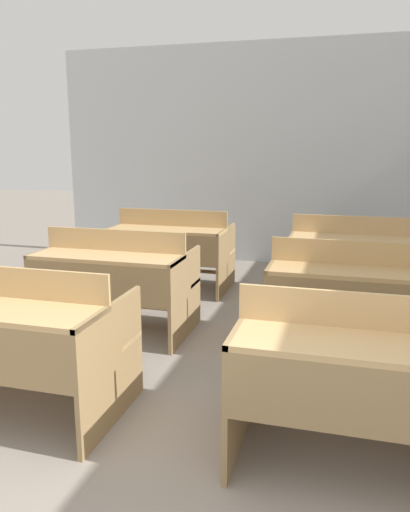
% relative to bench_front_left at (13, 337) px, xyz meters
% --- Properties ---
extents(wall_back, '(6.44, 0.06, 2.88)m').
position_rel_bench_front_left_xyz_m(wall_back, '(1.14, 4.37, 0.97)').
color(wall_back, silver).
rests_on(wall_back, ground_plane).
extents(bench_front_left, '(1.24, 0.79, 0.89)m').
position_rel_bench_front_left_xyz_m(bench_front_left, '(0.00, 0.00, 0.00)').
color(bench_front_left, '#95764C').
rests_on(bench_front_left, ground_plane).
extents(bench_front_right, '(1.24, 0.79, 0.89)m').
position_rel_bench_front_left_xyz_m(bench_front_right, '(1.95, 0.00, 0.00)').
color(bench_front_right, '#997A50').
rests_on(bench_front_right, ground_plane).
extents(bench_second_left, '(1.24, 0.79, 0.89)m').
position_rel_bench_front_left_xyz_m(bench_second_left, '(-0.00, 1.37, 0.00)').
color(bench_second_left, '#997B51').
rests_on(bench_second_left, ground_plane).
extents(bench_second_right, '(1.24, 0.79, 0.89)m').
position_rel_bench_front_left_xyz_m(bench_second_right, '(1.92, 1.38, 0.00)').
color(bench_second_right, olive).
rests_on(bench_second_right, ground_plane).
extents(bench_third_left, '(1.24, 0.79, 0.89)m').
position_rel_bench_front_left_xyz_m(bench_third_left, '(0.02, 2.76, 0.00)').
color(bench_third_left, '#93754A').
rests_on(bench_third_left, ground_plane).
extents(bench_third_right, '(1.24, 0.79, 0.89)m').
position_rel_bench_front_left_xyz_m(bench_third_right, '(1.94, 2.76, 0.00)').
color(bench_third_right, '#9A7B51').
rests_on(bench_third_right, ground_plane).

